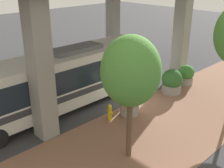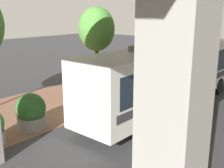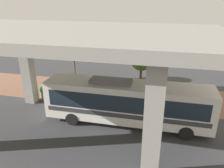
{
  "view_description": "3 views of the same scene",
  "coord_description": "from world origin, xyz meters",
  "px_view_note": "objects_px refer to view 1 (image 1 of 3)",
  "views": [
    {
      "loc": [
        -10.28,
        11.67,
        7.67
      ],
      "look_at": [
        -0.86,
        2.53,
        2.22
      ],
      "focal_mm": 45.0,
      "sensor_mm": 36.0,
      "label": 1
    },
    {
      "loc": [
        9.45,
        -9.44,
        5.08
      ],
      "look_at": [
        -1.23,
        3.0,
        0.82
      ],
      "focal_mm": 45.0,
      "sensor_mm": 36.0,
      "label": 2
    },
    {
      "loc": [
        16.87,
        5.8,
        9.2
      ],
      "look_at": [
        -0.33,
        1.84,
        2.12
      ],
      "focal_mm": 35.0,
      "sensor_mm": 36.0,
      "label": 3
    }
  ],
  "objects_px": {
    "bus": "(60,79)",
    "planter_front": "(186,75)",
    "street_tree_near": "(131,72)",
    "planter_back": "(130,100)",
    "fire_hydrant": "(110,112)",
    "planter_middle": "(172,82)"
  },
  "relations": [
    {
      "from": "planter_front",
      "to": "planter_back",
      "type": "xyz_separation_m",
      "value": [
        -0.25,
        6.11,
        0.23
      ]
    },
    {
      "from": "fire_hydrant",
      "to": "planter_back",
      "type": "distance_m",
      "value": 1.35
    },
    {
      "from": "planter_middle",
      "to": "street_tree_near",
      "type": "bearing_deg",
      "value": 110.62
    },
    {
      "from": "planter_middle",
      "to": "planter_front",
      "type": "bearing_deg",
      "value": -85.5
    },
    {
      "from": "bus",
      "to": "planter_front",
      "type": "relative_size",
      "value": 8.65
    },
    {
      "from": "fire_hydrant",
      "to": "bus",
      "type": "bearing_deg",
      "value": 21.87
    },
    {
      "from": "planter_back",
      "to": "street_tree_near",
      "type": "distance_m",
      "value": 4.83
    },
    {
      "from": "street_tree_near",
      "to": "planter_front",
      "type": "bearing_deg",
      "value": -72.71
    },
    {
      "from": "planter_middle",
      "to": "street_tree_near",
      "type": "xyz_separation_m",
      "value": [
        -2.62,
        6.98,
        3.16
      ]
    },
    {
      "from": "fire_hydrant",
      "to": "planter_front",
      "type": "xyz_separation_m",
      "value": [
        -0.07,
        -7.34,
        0.23
      ]
    },
    {
      "from": "planter_back",
      "to": "street_tree_near",
      "type": "xyz_separation_m",
      "value": [
        -2.52,
        2.8,
        3.01
      ]
    },
    {
      "from": "bus",
      "to": "street_tree_near",
      "type": "distance_m",
      "value": 6.06
    },
    {
      "from": "bus",
      "to": "fire_hydrant",
      "type": "distance_m",
      "value": 3.4
    },
    {
      "from": "bus",
      "to": "planter_front",
      "type": "bearing_deg",
      "value": -108.99
    },
    {
      "from": "bus",
      "to": "planter_back",
      "type": "xyz_separation_m",
      "value": [
        -3.17,
        -2.37,
        -1.0
      ]
    },
    {
      "from": "planter_middle",
      "to": "planter_back",
      "type": "relative_size",
      "value": 0.91
    },
    {
      "from": "fire_hydrant",
      "to": "planter_back",
      "type": "bearing_deg",
      "value": -104.7
    },
    {
      "from": "bus",
      "to": "fire_hydrant",
      "type": "xyz_separation_m",
      "value": [
        -2.85,
        -1.14,
        -1.45
      ]
    },
    {
      "from": "fire_hydrant",
      "to": "planter_front",
      "type": "bearing_deg",
      "value": -90.54
    },
    {
      "from": "planter_front",
      "to": "planter_back",
      "type": "relative_size",
      "value": 0.8
    },
    {
      "from": "fire_hydrant",
      "to": "planter_front",
      "type": "relative_size",
      "value": 0.65
    },
    {
      "from": "street_tree_near",
      "to": "fire_hydrant",
      "type": "bearing_deg",
      "value": -29.03
    }
  ]
}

